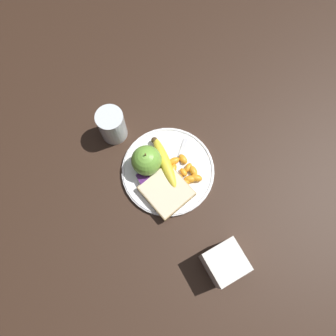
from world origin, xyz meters
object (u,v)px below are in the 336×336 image
(apple, at_px, (146,160))
(jam_packet, at_px, (144,179))
(condiment_caddy, at_px, (223,263))
(plate, at_px, (168,171))
(fork, at_px, (176,169))
(bread_slice, at_px, (166,191))
(banana, at_px, (164,163))
(juice_glass, at_px, (112,126))

(apple, xyz_separation_m, jam_packet, (0.03, -0.03, -0.03))
(condiment_caddy, bearing_deg, plate, 179.15)
(condiment_caddy, bearing_deg, apple, -173.11)
(fork, bearing_deg, jam_packet, -51.40)
(apple, xyz_separation_m, bread_slice, (0.09, 0.01, -0.03))
(fork, distance_m, jam_packet, 0.09)
(bread_slice, height_order, fork, bread_slice)
(banana, bearing_deg, fork, 39.76)
(plate, xyz_separation_m, bread_slice, (0.05, -0.03, 0.02))
(jam_packet, distance_m, condiment_caddy, 0.30)
(plate, distance_m, banana, 0.03)
(banana, bearing_deg, condiment_caddy, -0.26)
(plate, bearing_deg, condiment_caddy, -0.85)
(juice_glass, bearing_deg, plate, 23.68)
(apple, bearing_deg, banana, 63.06)
(juice_glass, xyz_separation_m, condiment_caddy, (0.46, 0.07, -0.00))
(plate, relative_size, apple, 2.82)
(juice_glass, height_order, banana, juice_glass)
(juice_glass, bearing_deg, banana, 25.44)
(juice_glass, relative_size, apple, 1.15)
(plate, xyz_separation_m, apple, (-0.04, -0.04, 0.05))
(fork, xyz_separation_m, jam_packet, (-0.01, -0.09, 0.01))
(jam_packet, bearing_deg, banana, 101.81)
(plate, height_order, banana, banana)
(apple, height_order, jam_packet, apple)
(apple, xyz_separation_m, fork, (0.05, 0.06, -0.04))
(banana, bearing_deg, apple, -116.94)
(apple, height_order, condiment_caddy, apple)
(fork, bearing_deg, plate, -64.27)
(plate, xyz_separation_m, condiment_caddy, (0.28, -0.00, 0.04))
(jam_packet, bearing_deg, juice_glass, -177.42)
(banana, height_order, fork, banana)
(apple, relative_size, bread_slice, 0.67)
(plate, distance_m, juice_glass, 0.20)
(fork, distance_m, condiment_caddy, 0.28)
(banana, xyz_separation_m, jam_packet, (0.01, -0.07, -0.01))
(juice_glass, distance_m, fork, 0.21)
(banana, relative_size, fork, 1.25)
(bread_slice, relative_size, condiment_caddy, 1.49)
(condiment_caddy, bearing_deg, juice_glass, -170.89)
(juice_glass, xyz_separation_m, fork, (0.19, 0.10, -0.04))
(juice_glass, height_order, apple, juice_glass)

